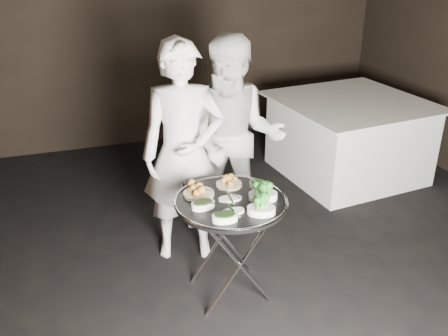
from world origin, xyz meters
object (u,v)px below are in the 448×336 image
object	(u,v)px
tray_stand	(231,244)
serving_tray	(231,202)
dining_table	(348,138)
waiter_right	(235,139)
waiter_left	(184,154)

from	to	relation	value
tray_stand	serving_tray	world-z (taller)	serving_tray
serving_tray	dining_table	size ratio (longest dim) A/B	0.53
serving_tray	waiter_right	bearing A→B (deg)	69.03
dining_table	serving_tray	bearing A→B (deg)	-140.42
serving_tray	dining_table	world-z (taller)	dining_table
tray_stand	serving_tray	distance (m)	0.34
dining_table	waiter_right	bearing A→B (deg)	-154.96
waiter_right	tray_stand	bearing A→B (deg)	-88.22
tray_stand	waiter_right	world-z (taller)	waiter_right
serving_tray	waiter_right	xyz separation A→B (m)	(0.32, 0.83, 0.11)
waiter_left	waiter_right	xyz separation A→B (m)	(0.49, 0.20, -0.02)
waiter_left	waiter_right	world-z (taller)	waiter_left
serving_tray	waiter_left	distance (m)	0.66
tray_stand	dining_table	size ratio (longest dim) A/B	0.51
dining_table	tray_stand	bearing A→B (deg)	-140.42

